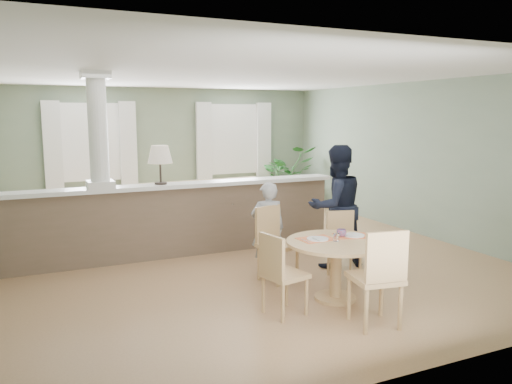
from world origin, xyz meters
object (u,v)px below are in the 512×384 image
sofa (210,207)px  man_person (336,207)px  houseplant (287,176)px  chair_far_boy (274,240)px  chair_far_man (343,241)px  chair_side (280,271)px  chair_near (379,274)px  child_person (268,228)px  dining_table (336,253)px

sofa → man_person: 2.90m
sofa → houseplant: size_ratio=2.20×
sofa → chair_far_boy: bearing=-95.6°
chair_far_man → chair_side: size_ratio=0.97×
houseplant → chair_far_man: houseplant is taller
chair_near → child_person: (-0.25, 2.02, 0.06)m
chair_far_boy → child_person: 0.25m
dining_table → child_person: bearing=105.1°
dining_table → chair_far_man: 0.84m
dining_table → chair_near: 0.86m
chair_side → child_person: 1.43m
man_person → sofa: bearing=-71.9°
chair_far_boy → chair_near: size_ratio=0.93×
houseplant → child_person: bearing=-120.7°
chair_side → child_person: size_ratio=0.72×
chair_far_boy → chair_far_man: bearing=-36.0°
chair_far_boy → chair_far_man: size_ratio=1.10×
chair_side → man_person: bearing=-63.0°
child_person → man_person: (1.01, -0.09, 0.23)m
dining_table → houseplant: bearing=67.7°
chair_far_man → child_person: size_ratio=0.69×
sofa → chair_near: bearing=-91.2°
chair_far_man → chair_side: (-1.34, -0.82, 0.02)m
chair_near → man_person: 2.09m
sofa → chair_side: size_ratio=3.48×
sofa → houseplant: 3.01m
houseplant → chair_far_boy: 5.26m
houseplant → dining_table: bearing=-112.3°
chair_far_boy → man_person: size_ratio=0.56×
sofa → chair_side: 4.01m
sofa → dining_table: (0.21, -3.80, 0.10)m
dining_table → chair_far_man: size_ratio=1.33×
houseplant → chair_far_boy: (-2.60, -4.57, -0.18)m
dining_table → chair_near: size_ratio=1.12×
chair_far_boy → chair_side: bearing=-131.3°
chair_far_boy → child_person: (0.02, 0.23, 0.10)m
chair_far_man → chair_side: chair_side is taller
chair_near → chair_side: (-0.75, 0.69, -0.07)m
chair_far_man → man_person: man_person is taller
chair_far_man → chair_side: 1.57m
dining_table → chair_far_boy: chair_far_boy is taller
houseplant → chair_near: bearing=-110.1°
houseplant → man_person: man_person is taller
child_person → chair_near: bearing=111.9°
man_person → chair_side: bearing=39.3°
chair_far_boy → sofa: bearing=69.6°
houseplant → chair_side: size_ratio=1.58×
houseplant → chair_near: size_ratio=1.39×
houseplant → chair_side: bearing=-118.5°
dining_table → chair_side: bearing=-168.4°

